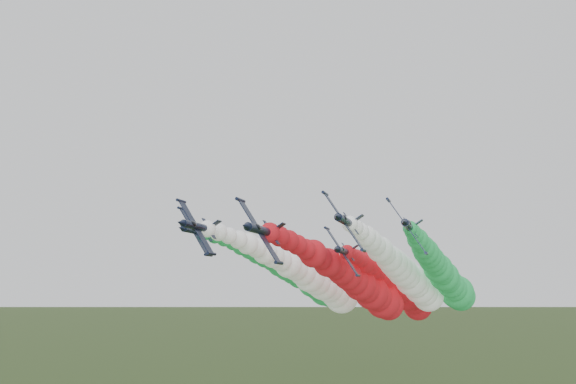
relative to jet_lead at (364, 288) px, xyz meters
name	(u,v)px	position (x,y,z in m)	size (l,w,h in m)	color
jet_lead	(364,288)	(0.00, 0.00, 0.00)	(13.26, 82.98, 19.24)	black
jet_inner_left	(316,281)	(-13.28, 10.57, 1.59)	(14.05, 83.77, 20.04)	black
jet_inner_right	(409,278)	(8.80, 8.64, 2.15)	(13.42, 83.14, 19.41)	black
jet_outer_left	(304,279)	(-18.89, 20.31, 2.26)	(13.32, 83.04, 19.31)	black
jet_outer_right	(447,279)	(16.66, 17.31, 2.01)	(13.42, 83.14, 19.41)	black
jet_trail	(401,292)	(4.84, 27.43, -1.00)	(13.66, 83.38, 19.65)	black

